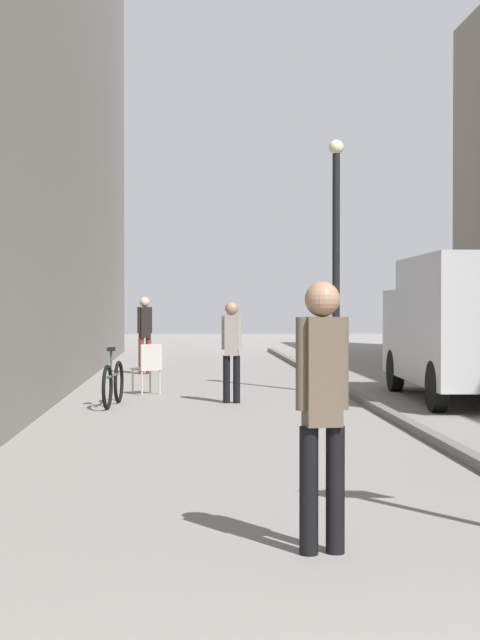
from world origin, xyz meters
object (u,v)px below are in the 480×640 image
at_px(delivery_van, 465,324).
at_px(bicycle_leaning, 113,383).
at_px(lamp_post, 336,249).
at_px(pedestrian_main_foreground, 145,330).
at_px(pedestrian_mid_block, 322,397).
at_px(cafe_chair_near_window, 148,365).
at_px(pedestrian_far_crossing, 232,345).

bearing_deg(delivery_van, bicycle_leaning, -172.32).
bearing_deg(lamp_post, pedestrian_main_foreground, 125.41).
height_order(pedestrian_mid_block, delivery_van, delivery_van).
relative_size(delivery_van, bicycle_leaning, 2.98).
relative_size(lamp_post, cafe_chair_near_window, 5.06).
distance_m(pedestrian_mid_block, pedestrian_far_crossing, 9.98).
bearing_deg(bicycle_leaning, delivery_van, 11.51).
height_order(pedestrian_main_foreground, cafe_chair_near_window, pedestrian_main_foreground).
distance_m(pedestrian_main_foreground, pedestrian_far_crossing, 7.18).
distance_m(pedestrian_mid_block, bicycle_leaning, 9.83).
bearing_deg(pedestrian_mid_block, bicycle_leaning, 95.31).
distance_m(pedestrian_far_crossing, delivery_van, 4.10).
bearing_deg(cafe_chair_near_window, pedestrian_mid_block, -112.42).
xyz_separation_m(pedestrian_mid_block, bicycle_leaning, (-2.11, 9.57, -0.68)).
bearing_deg(pedestrian_main_foreground, lamp_post, 103.72).
bearing_deg(cafe_chair_near_window, lamp_post, -31.24).
bearing_deg(cafe_chair_near_window, pedestrian_far_crossing, -78.84).
relative_size(pedestrian_main_foreground, pedestrian_mid_block, 1.01).
bearing_deg(bicycle_leaning, cafe_chair_near_window, 82.40).
height_order(pedestrian_mid_block, pedestrian_far_crossing, pedestrian_mid_block).
bearing_deg(delivery_van, cafe_chair_near_window, 167.14).
bearing_deg(pedestrian_far_crossing, pedestrian_main_foreground, -67.93).
xyz_separation_m(pedestrian_far_crossing, cafe_chair_near_window, (-1.48, 1.67, -0.45)).
distance_m(delivery_van, cafe_chair_near_window, 5.80).
height_order(pedestrian_main_foreground, lamp_post, lamp_post).
height_order(lamp_post, bicycle_leaning, lamp_post).
bearing_deg(pedestrian_mid_block, delivery_van, 61.67).
distance_m(pedestrian_far_crossing, cafe_chair_near_window, 2.27).
relative_size(pedestrian_far_crossing, delivery_van, 0.33).
xyz_separation_m(delivery_van, cafe_chair_near_window, (-5.56, 1.48, -0.78)).
xyz_separation_m(delivery_van, lamp_post, (-2.04, 1.42, 1.39)).
distance_m(pedestrian_mid_block, cafe_chair_near_window, 11.77).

